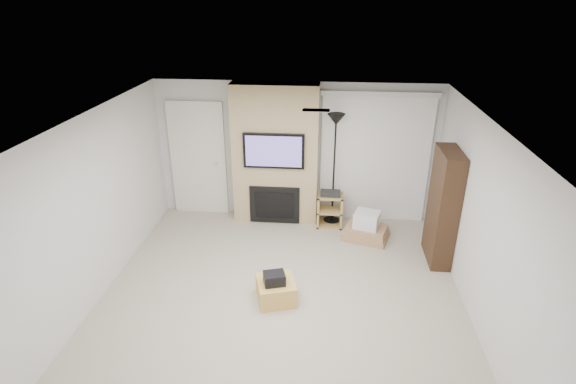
# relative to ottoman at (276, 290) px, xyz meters

# --- Properties ---
(floor) EXTENTS (5.00, 5.50, 0.00)m
(floor) POSITION_rel_ottoman_xyz_m (0.06, -0.13, -0.15)
(floor) COLOR #ACA492
(floor) RESTS_ON ground
(ceiling) EXTENTS (5.00, 5.50, 0.00)m
(ceiling) POSITION_rel_ottoman_xyz_m (0.06, -0.13, 2.35)
(ceiling) COLOR white
(ceiling) RESTS_ON wall_back
(wall_back) EXTENTS (5.00, 0.00, 2.50)m
(wall_back) POSITION_rel_ottoman_xyz_m (0.06, 2.62, 1.10)
(wall_back) COLOR silver
(wall_back) RESTS_ON ground
(wall_left) EXTENTS (0.00, 5.50, 2.50)m
(wall_left) POSITION_rel_ottoman_xyz_m (-2.44, -0.13, 1.10)
(wall_left) COLOR silver
(wall_left) RESTS_ON ground
(wall_right) EXTENTS (0.00, 5.50, 2.50)m
(wall_right) POSITION_rel_ottoman_xyz_m (2.56, -0.13, 1.10)
(wall_right) COLOR silver
(wall_right) RESTS_ON ground
(hvac_vent) EXTENTS (0.35, 0.18, 0.01)m
(hvac_vent) POSITION_rel_ottoman_xyz_m (0.46, 0.67, 2.35)
(hvac_vent) COLOR silver
(hvac_vent) RESTS_ON ceiling
(ottoman) EXTENTS (0.62, 0.62, 0.30)m
(ottoman) POSITION_rel_ottoman_xyz_m (0.00, 0.00, 0.00)
(ottoman) COLOR #DDAA50
(ottoman) RESTS_ON floor
(black_bag) EXTENTS (0.33, 0.29, 0.16)m
(black_bag) POSITION_rel_ottoman_xyz_m (-0.02, -0.05, 0.23)
(black_bag) COLOR black
(black_bag) RESTS_ON ottoman
(fireplace_wall) EXTENTS (1.50, 0.47, 2.50)m
(fireplace_wall) POSITION_rel_ottoman_xyz_m (-0.29, 2.41, 1.09)
(fireplace_wall) COLOR tan
(fireplace_wall) RESTS_ON floor
(entry_door) EXTENTS (1.02, 0.11, 2.14)m
(entry_door) POSITION_rel_ottoman_xyz_m (-1.74, 2.59, 0.90)
(entry_door) COLOR silver
(entry_door) RESTS_ON floor
(vertical_blinds) EXTENTS (1.98, 0.10, 2.37)m
(vertical_blinds) POSITION_rel_ottoman_xyz_m (1.46, 2.57, 1.12)
(vertical_blinds) COLOR silver
(vertical_blinds) RESTS_ON floor
(floor_lamp) EXTENTS (0.30, 0.30, 2.02)m
(floor_lamp) POSITION_rel_ottoman_xyz_m (0.75, 2.37, 1.44)
(floor_lamp) COLOR black
(floor_lamp) RESTS_ON floor
(av_stand) EXTENTS (0.45, 0.38, 0.66)m
(av_stand) POSITION_rel_ottoman_xyz_m (0.71, 2.24, 0.20)
(av_stand) COLOR tan
(av_stand) RESTS_ON floor
(box_stack) EXTENTS (0.86, 0.75, 0.49)m
(box_stack) POSITION_rel_ottoman_xyz_m (1.33, 1.82, 0.04)
(box_stack) COLOR tan
(box_stack) RESTS_ON floor
(bookshelf) EXTENTS (0.30, 0.80, 1.80)m
(bookshelf) POSITION_rel_ottoman_xyz_m (2.40, 1.29, 0.75)
(bookshelf) COLOR black
(bookshelf) RESTS_ON floor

